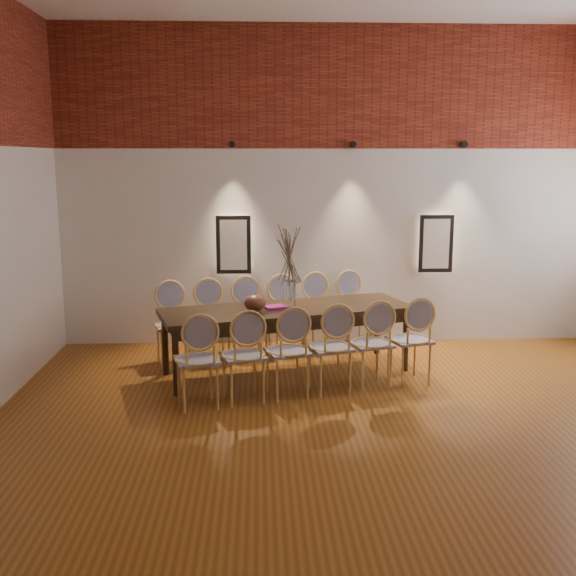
{
  "coord_description": "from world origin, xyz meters",
  "views": [
    {
      "loc": [
        -0.97,
        -5.09,
        2.39
      ],
      "look_at": [
        -0.68,
        1.8,
        1.05
      ],
      "focal_mm": 42.0,
      "sensor_mm": 36.0,
      "label": 1
    }
  ],
  "objects_px": {
    "chair_far_a": "(173,325)",
    "chair_far_c": "(250,319)",
    "chair_near_c": "(287,351)",
    "chair_far_e": "(321,314)",
    "vase": "(289,294)",
    "bowl": "(255,303)",
    "chair_near_d": "(330,347)",
    "chair_near_f": "(410,340)",
    "dining_table": "(286,340)",
    "chair_far_f": "(354,311)",
    "book": "(277,307)",
    "chair_far_d": "(286,316)",
    "chair_far_b": "(212,322)",
    "chair_near_e": "(371,343)",
    "chair_near_a": "(197,360)",
    "chair_near_b": "(243,355)"
  },
  "relations": [
    {
      "from": "chair_near_d",
      "to": "bowl",
      "type": "xyz_separation_m",
      "value": [
        -0.77,
        0.48,
        0.37
      ]
    },
    {
      "from": "chair_near_d",
      "to": "chair_near_e",
      "type": "relative_size",
      "value": 1.0
    },
    {
      "from": "chair_near_c",
      "to": "chair_far_a",
      "type": "bearing_deg",
      "value": 122.46
    },
    {
      "from": "dining_table",
      "to": "chair_far_a",
      "type": "bearing_deg",
      "value": 147.84
    },
    {
      "from": "chair_far_c",
      "to": "vase",
      "type": "distance_m",
      "value": 0.88
    },
    {
      "from": "chair_far_e",
      "to": "chair_far_f",
      "type": "xyz_separation_m",
      "value": [
        0.44,
        0.13,
        0.0
      ]
    },
    {
      "from": "chair_near_a",
      "to": "book",
      "type": "relative_size",
      "value": 3.62
    },
    {
      "from": "chair_far_d",
      "to": "chair_far_a",
      "type": "bearing_deg",
      "value": 0.0
    },
    {
      "from": "chair_near_c",
      "to": "chair_far_f",
      "type": "bearing_deg",
      "value": 46.34
    },
    {
      "from": "chair_far_f",
      "to": "chair_near_c",
      "type": "bearing_deg",
      "value": 46.34
    },
    {
      "from": "bowl",
      "to": "chair_far_c",
      "type": "bearing_deg",
      "value": 95.43
    },
    {
      "from": "chair_near_f",
      "to": "chair_far_d",
      "type": "xyz_separation_m",
      "value": [
        -1.29,
        1.14,
        0.0
      ]
    },
    {
      "from": "chair_near_a",
      "to": "chair_near_c",
      "type": "height_order",
      "value": "same"
    },
    {
      "from": "chair_far_f",
      "to": "vase",
      "type": "bearing_deg",
      "value": 32.94
    },
    {
      "from": "chair_far_c",
      "to": "chair_far_e",
      "type": "xyz_separation_m",
      "value": [
        0.89,
        0.25,
        0.0
      ]
    },
    {
      "from": "chair_far_c",
      "to": "vase",
      "type": "relative_size",
      "value": 3.13
    },
    {
      "from": "chair_near_f",
      "to": "chair_far_b",
      "type": "distance_m",
      "value": 2.34
    },
    {
      "from": "chair_far_d",
      "to": "vase",
      "type": "height_order",
      "value": "vase"
    },
    {
      "from": "chair_near_f",
      "to": "chair_near_c",
      "type": "bearing_deg",
      "value": 180.0
    },
    {
      "from": "chair_near_d",
      "to": "bowl",
      "type": "distance_m",
      "value": 0.98
    },
    {
      "from": "chair_near_d",
      "to": "bowl",
      "type": "height_order",
      "value": "chair_near_d"
    },
    {
      "from": "dining_table",
      "to": "bowl",
      "type": "xyz_separation_m",
      "value": [
        -0.35,
        -0.15,
        0.46
      ]
    },
    {
      "from": "chair_far_b",
      "to": "chair_far_d",
      "type": "height_order",
      "value": "same"
    },
    {
      "from": "chair_near_c",
      "to": "chair_far_f",
      "type": "height_order",
      "value": "same"
    },
    {
      "from": "chair_near_c",
      "to": "chair_far_b",
      "type": "relative_size",
      "value": 1.0
    },
    {
      "from": "chair_near_a",
      "to": "chair_near_b",
      "type": "relative_size",
      "value": 1.0
    },
    {
      "from": "chair_far_e",
      "to": "chair_near_e",
      "type": "bearing_deg",
      "value": 90.0
    },
    {
      "from": "chair_far_a",
      "to": "bowl",
      "type": "relative_size",
      "value": 3.92
    },
    {
      "from": "chair_near_c",
      "to": "book",
      "type": "bearing_deg",
      "value": 80.91
    },
    {
      "from": "chair_near_b",
      "to": "chair_far_d",
      "type": "relative_size",
      "value": 1.0
    },
    {
      "from": "chair_far_c",
      "to": "bowl",
      "type": "height_order",
      "value": "chair_far_c"
    },
    {
      "from": "dining_table",
      "to": "bowl",
      "type": "height_order",
      "value": "bowl"
    },
    {
      "from": "chair_near_f",
      "to": "chair_far_f",
      "type": "height_order",
      "value": "same"
    },
    {
      "from": "chair_near_c",
      "to": "vase",
      "type": "bearing_deg",
      "value": 69.96
    },
    {
      "from": "chair_near_a",
      "to": "chair_near_c",
      "type": "xyz_separation_m",
      "value": [
        0.89,
        0.25,
        0.0
      ]
    },
    {
      "from": "chair_near_c",
      "to": "chair_far_e",
      "type": "relative_size",
      "value": 1.0
    },
    {
      "from": "chair_near_c",
      "to": "chair_far_d",
      "type": "bearing_deg",
      "value": 72.36
    },
    {
      "from": "chair_near_d",
      "to": "vase",
      "type": "xyz_separation_m",
      "value": [
        -0.39,
        0.64,
        0.43
      ]
    },
    {
      "from": "chair_far_a",
      "to": "chair_far_c",
      "type": "bearing_deg",
      "value": -180.0
    },
    {
      "from": "book",
      "to": "chair_far_a",
      "type": "bearing_deg",
      "value": 161.16
    },
    {
      "from": "chair_far_c",
      "to": "chair_near_b",
      "type": "bearing_deg",
      "value": 72.36
    },
    {
      "from": "chair_near_b",
      "to": "chair_near_f",
      "type": "height_order",
      "value": "same"
    },
    {
      "from": "chair_far_a",
      "to": "vase",
      "type": "relative_size",
      "value": 3.13
    },
    {
      "from": "chair_far_e",
      "to": "vase",
      "type": "height_order",
      "value": "vase"
    },
    {
      "from": "chair_near_f",
      "to": "book",
      "type": "xyz_separation_m",
      "value": [
        -1.42,
        0.35,
        0.3
      ]
    },
    {
      "from": "chair_far_d",
      "to": "chair_near_a",
      "type": "bearing_deg",
      "value": 46.34
    },
    {
      "from": "chair_far_a",
      "to": "bowl",
      "type": "bearing_deg",
      "value": 135.07
    },
    {
      "from": "chair_far_e",
      "to": "chair_near_a",
      "type": "bearing_deg",
      "value": 38.17
    },
    {
      "from": "chair_near_f",
      "to": "dining_table",
      "type": "bearing_deg",
      "value": 147.84
    },
    {
      "from": "chair_far_a",
      "to": "chair_far_e",
      "type": "distance_m",
      "value": 1.84
    }
  ]
}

